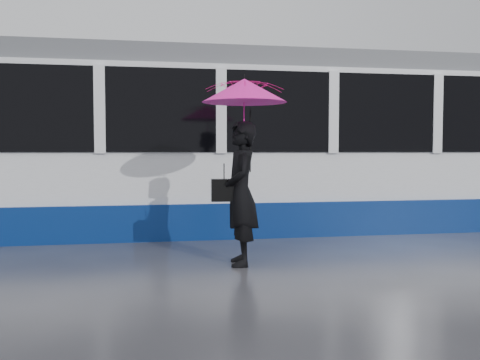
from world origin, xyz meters
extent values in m
plane|color=#2C2C31|center=(0.00, 0.00, 0.00)|extent=(90.00, 90.00, 0.00)
cube|color=#3F3D38|center=(0.00, 1.78, 0.01)|extent=(34.00, 0.07, 0.02)
cube|color=#3F3D38|center=(0.00, 3.22, 0.01)|extent=(34.00, 0.07, 0.02)
cube|color=white|center=(3.12, 2.50, 1.52)|extent=(24.00, 2.40, 2.95)
cube|color=navy|center=(3.12, 2.50, 0.31)|extent=(24.00, 2.56, 0.62)
cube|color=black|center=(3.12, 2.50, 2.20)|extent=(23.00, 2.48, 1.40)
cube|color=#55585D|center=(3.12, 2.50, 3.17)|extent=(23.60, 2.20, 0.35)
imported|color=black|center=(0.58, -0.79, 0.96)|extent=(0.50, 0.73, 1.91)
imported|color=#DA1274|center=(0.63, -0.79, 2.02)|extent=(1.11, 1.13, 0.96)
cone|color=#DA1274|center=(0.63, -0.79, 2.32)|extent=(1.19, 1.19, 0.31)
cylinder|color=black|center=(0.63, -0.79, 2.49)|extent=(0.01, 0.01, 0.07)
cylinder|color=black|center=(0.71, -0.76, 1.66)|extent=(0.02, 0.02, 0.84)
cube|color=black|center=(0.36, -0.77, 1.00)|extent=(0.35, 0.17, 0.30)
cylinder|color=black|center=(0.36, -0.77, 1.24)|extent=(0.01, 0.01, 0.18)
camera|label=1|loc=(-0.69, -7.74, 1.52)|focal=40.00mm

